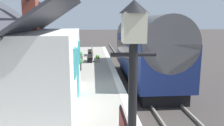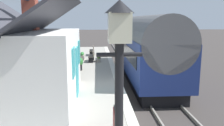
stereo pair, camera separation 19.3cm
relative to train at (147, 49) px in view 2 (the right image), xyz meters
name	(u,v)px [view 2 (the right image)]	position (x,y,z in m)	size (l,w,h in m)	color
ground_plane	(141,98)	(-2.95, 0.90, -2.22)	(160.00, 160.00, 0.00)	#383330
platform	(65,92)	(-2.95, 4.83, -1.81)	(32.00, 5.86, 0.81)	gray
platform_edge_coping	(119,83)	(-2.95, 2.08, -1.40)	(32.00, 0.36, 0.02)	beige
rail_near	(171,96)	(-2.95, -0.72, -2.15)	(52.00, 0.08, 0.14)	gray
rail_far	(144,97)	(-2.95, 0.72, -2.15)	(52.00, 0.08, 0.14)	gray
train	(147,49)	(0.00, 0.00, 0.00)	(9.73, 2.73, 4.32)	black
station_building	(27,63)	(-5.03, 5.99, 0.13)	(5.77, 4.11, 5.34)	white
bench_mid_platform	(92,56)	(3.41, 3.55, -0.93)	(1.42, 0.49, 0.88)	brown
bench_platform_end	(92,50)	(6.60, 3.59, -0.93)	(1.40, 0.44, 0.88)	brown
planter_bench_left	(79,63)	(0.33, 4.33, -0.93)	(0.50, 0.50, 0.84)	black
planter_edge_near	(58,50)	(7.47, 6.85, -1.00)	(0.56, 0.56, 0.80)	teal
planter_corner_building	(99,58)	(3.33, 3.04, -1.15)	(0.72, 0.32, 0.54)	gray
planter_edge_far	(82,56)	(4.25, 4.37, -1.09)	(0.83, 0.32, 0.65)	gray
lamp_post_platform	(119,94)	(-11.88, 2.95, 1.04)	(0.32, 0.50, 3.47)	black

